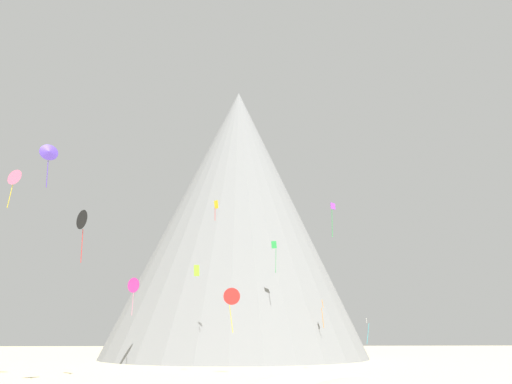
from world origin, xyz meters
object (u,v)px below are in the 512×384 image
Objects in this scene: kite_orange_low at (323,308)px; kite_magenta_low at (133,285)px; kite_lime_low at (197,271)px; kite_indigo_mid at (49,152)px; rock_massif at (236,223)px; kite_white_low at (367,327)px; kite_yellow_mid at (216,206)px; kite_red_low at (232,297)px; kite_violet_mid at (333,212)px; kite_black_mid at (83,220)px; kite_green_mid at (274,249)px; kite_rainbow_mid at (15,178)px.

kite_magenta_low is (-33.14, -2.29, 3.43)m from kite_orange_low.
kite_indigo_mid is at bearing 64.10° from kite_lime_low.
rock_massif is 14.88× the size of kite_white_low.
rock_massif is 34.54m from kite_yellow_mid.
kite_indigo_mid is 28.74m from kite_red_low.
kite_white_low is 59.52m from kite_indigo_mid.
rock_massif is 10.70× the size of kite_magenta_low.
kite_violet_mid is at bearing -72.55° from rock_massif.
kite_lime_low is at bearing 1.70° from kite_white_low.
kite_black_mid reaches higher than kite_red_low.
kite_black_mid is at bearing -152.60° from kite_violet_mid.
kite_white_low is (27.40, 11.81, -18.43)m from kite_yellow_mid.
kite_black_mid is (-43.51, -25.81, 12.10)m from kite_white_low.
kite_violet_mid is at bearing 50.21° from kite_orange_low.
kite_orange_low is 13.61m from kite_green_mid.
kite_white_low is 31.97m from kite_red_low.
kite_orange_low is 0.85× the size of kite_green_mid.
rock_massif is 13.18× the size of kite_indigo_mid.
kite_indigo_mid is (-15.30, -17.50, 10.04)m from kite_lime_low.
kite_black_mid is at bearing -84.99° from kite_green_mid.
kite_lime_low is (22.76, 8.59, -10.20)m from kite_rainbow_mid.
kite_magenta_low is at bearing -24.19° from kite_white_low.
kite_lime_low reaches higher than kite_magenta_low.
rock_massif is 11.89× the size of kite_green_mid.
kite_violet_mid is 42.84m from kite_rainbow_mid.
kite_lime_low is (-19.55, 2.09, -8.48)m from kite_violet_mid.
rock_massif is 20.16× the size of kite_yellow_mid.
kite_yellow_mid is 0.57× the size of kite_red_low.
kite_magenta_low is (2.21, 22.57, -5.49)m from kite_black_mid.
rock_massif is 46.91m from kite_red_low.
kite_red_low is (2.69, -8.17, -15.02)m from kite_yellow_mid.
kite_magenta_low is 1.11× the size of kite_green_mid.
kite_orange_low is (19.24, 10.86, -15.26)m from kite_yellow_mid.
rock_massif is 40.18m from kite_white_low.
kite_yellow_mid is at bearing -131.39° from kite_rainbow_mid.
kite_violet_mid reaches higher than kite_white_low.
kite_green_mid reaches higher than kite_magenta_low.
kite_lime_low is (-21.56, -16.47, 4.02)m from kite_orange_low.
kite_violet_mid is at bearing 33.78° from kite_white_low.
kite_rainbow_mid reaches higher than kite_lime_low.
kite_white_low is 0.89× the size of kite_indigo_mid.
kite_orange_low is 33.40m from kite_magenta_low.
rock_massif is 61.33m from kite_indigo_mid.
rock_massif reaches higher than kite_red_low.
kite_yellow_mid is 0.65× the size of kite_indigo_mid.
kite_green_mid is 41.91m from kite_indigo_mid.
kite_black_mid reaches higher than kite_lime_low.
kite_black_mid is 23.33m from kite_magenta_low.
kite_white_low is (8.16, 0.95, -3.17)m from kite_orange_low.
kite_violet_mid reaches higher than kite_magenta_low.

